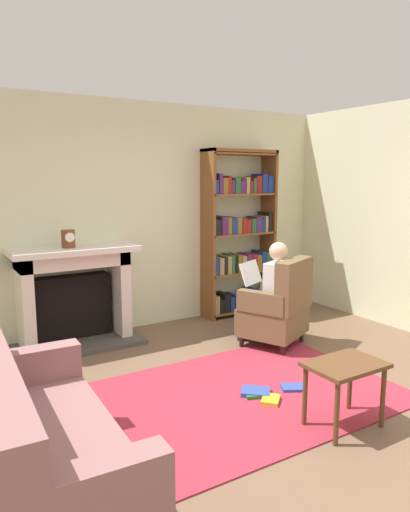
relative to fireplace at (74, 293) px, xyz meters
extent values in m
plane|color=brown|center=(0.90, -2.30, -0.58)|extent=(14.00, 14.00, 0.00)
cube|color=beige|center=(0.90, 0.25, 0.77)|extent=(5.60, 0.10, 2.70)
cube|color=beige|center=(3.55, -1.05, 0.77)|extent=(0.10, 5.20, 2.70)
cube|color=#9E2A3B|center=(0.90, -2.00, -0.57)|extent=(2.40, 1.80, 0.01)
cube|color=#4C4742|center=(0.00, -0.12, -0.55)|extent=(1.35, 0.64, 0.05)
cube|color=black|center=(0.00, 0.10, -0.18)|extent=(0.83, 0.20, 0.70)
cube|color=silver|center=(-0.52, -0.02, -0.06)|extent=(0.12, 0.44, 1.03)
cube|color=silver|center=(0.52, -0.02, -0.06)|extent=(0.12, 0.44, 1.03)
cube|color=silver|center=(0.00, -0.02, 0.37)|extent=(1.15, 0.44, 0.16)
cube|color=silver|center=(0.00, -0.08, 0.48)|extent=(1.31, 0.56, 0.06)
cylinder|color=brown|center=(-0.06, -0.10, 0.61)|extent=(0.14, 0.14, 0.19)
cylinder|color=white|center=(-0.06, -0.16, 0.63)|extent=(0.10, 0.01, 0.10)
cube|color=brown|center=(1.75, 0.04, 0.51)|extent=(0.04, 0.32, 2.17)
cube|color=brown|center=(2.72, 0.04, 0.51)|extent=(0.04, 0.32, 2.17)
cube|color=brown|center=(2.24, 0.04, 1.57)|extent=(1.02, 0.32, 0.04)
cube|color=brown|center=(2.24, 0.04, -0.52)|extent=(0.98, 0.32, 0.02)
cube|color=#997F4C|center=(1.81, 0.03, -0.39)|extent=(0.07, 0.26, 0.24)
cube|color=black|center=(1.89, 0.03, -0.41)|extent=(0.06, 0.26, 0.18)
cube|color=black|center=(1.97, 0.03, -0.38)|extent=(0.08, 0.26, 0.24)
cube|color=navy|center=(2.05, 0.03, -0.41)|extent=(0.06, 0.26, 0.20)
cube|color=navy|center=(2.12, 0.03, -0.40)|extent=(0.06, 0.26, 0.21)
cube|color=#4C1E59|center=(2.18, 0.03, -0.41)|extent=(0.05, 0.26, 0.19)
cube|color=navy|center=(2.26, 0.03, -0.43)|extent=(0.08, 0.26, 0.16)
cube|color=#4C1E59|center=(2.35, 0.03, -0.39)|extent=(0.08, 0.26, 0.23)
cube|color=navy|center=(2.43, 0.03, -0.38)|extent=(0.06, 0.26, 0.26)
cube|color=#997F4C|center=(2.50, 0.03, -0.40)|extent=(0.05, 0.26, 0.21)
cube|color=brown|center=(2.57, 0.03, -0.42)|extent=(0.09, 0.26, 0.16)
cube|color=#997F4C|center=(2.64, 0.03, -0.41)|extent=(0.06, 0.26, 0.20)
cube|color=brown|center=(2.24, 0.04, 0.00)|extent=(0.98, 0.32, 0.02)
cube|color=navy|center=(1.81, 0.03, 0.11)|extent=(0.06, 0.26, 0.21)
cube|color=#997F4C|center=(1.88, 0.03, 0.12)|extent=(0.07, 0.26, 0.22)
cube|color=black|center=(1.94, 0.03, 0.11)|extent=(0.05, 0.26, 0.21)
cube|color=#997F4C|center=(2.00, 0.03, 0.12)|extent=(0.06, 0.26, 0.23)
cube|color=#1E592D|center=(2.06, 0.03, 0.13)|extent=(0.05, 0.26, 0.24)
cube|color=black|center=(2.11, 0.03, 0.09)|extent=(0.04, 0.26, 0.17)
cube|color=brown|center=(2.16, 0.03, 0.13)|extent=(0.05, 0.26, 0.24)
cube|color=#997F4C|center=(2.23, 0.03, 0.12)|extent=(0.07, 0.26, 0.22)
cube|color=#4C1E59|center=(2.32, 0.03, 0.12)|extent=(0.08, 0.26, 0.23)
cube|color=maroon|center=(2.41, 0.03, 0.12)|extent=(0.08, 0.26, 0.22)
cube|color=brown|center=(2.48, 0.03, 0.11)|extent=(0.07, 0.26, 0.21)
cube|color=navy|center=(2.56, 0.03, 0.13)|extent=(0.07, 0.26, 0.25)
cube|color=#1E592D|center=(2.64, 0.03, 0.12)|extent=(0.08, 0.26, 0.22)
cube|color=brown|center=(2.24, 0.04, 0.51)|extent=(0.98, 0.32, 0.02)
cube|color=black|center=(1.82, 0.03, 0.62)|extent=(0.09, 0.26, 0.19)
cube|color=#4C1E59|center=(1.92, 0.03, 0.64)|extent=(0.09, 0.26, 0.23)
cube|color=brown|center=(2.00, 0.03, 0.63)|extent=(0.06, 0.26, 0.22)
cube|color=navy|center=(2.07, 0.03, 0.63)|extent=(0.08, 0.26, 0.22)
cube|color=brown|center=(2.15, 0.03, 0.62)|extent=(0.07, 0.26, 0.21)
cube|color=maroon|center=(2.23, 0.03, 0.62)|extent=(0.06, 0.26, 0.19)
cube|color=maroon|center=(2.30, 0.03, 0.61)|extent=(0.07, 0.26, 0.18)
cube|color=#1E592D|center=(2.38, 0.03, 0.61)|extent=(0.07, 0.26, 0.18)
cube|color=#4C1E59|center=(2.46, 0.03, 0.62)|extent=(0.08, 0.26, 0.21)
cube|color=navy|center=(2.53, 0.03, 0.61)|extent=(0.05, 0.26, 0.18)
cube|color=#997F4C|center=(2.59, 0.03, 0.63)|extent=(0.04, 0.26, 0.21)
cube|color=black|center=(2.65, 0.03, 0.65)|extent=(0.05, 0.26, 0.26)
cube|color=brown|center=(2.24, 0.04, 1.02)|extent=(0.98, 0.32, 0.02)
cube|color=navy|center=(1.80, 0.03, 1.12)|extent=(0.05, 0.26, 0.17)
cube|color=#4C1E59|center=(1.86, 0.03, 1.16)|extent=(0.05, 0.26, 0.25)
cube|color=brown|center=(1.93, 0.03, 1.13)|extent=(0.08, 0.26, 0.20)
cube|color=maroon|center=(1.99, 0.03, 1.15)|extent=(0.04, 0.26, 0.23)
cube|color=#4C1E59|center=(2.04, 0.03, 1.12)|extent=(0.05, 0.26, 0.17)
cube|color=#1E592D|center=(2.11, 0.03, 1.14)|extent=(0.08, 0.26, 0.20)
cube|color=#4C1E59|center=(2.20, 0.03, 1.12)|extent=(0.08, 0.26, 0.17)
cube|color=#997F4C|center=(2.27, 0.03, 1.14)|extent=(0.06, 0.26, 0.21)
cube|color=maroon|center=(2.33, 0.03, 1.12)|extent=(0.04, 0.26, 0.16)
cube|color=#1E592D|center=(2.38, 0.03, 1.13)|extent=(0.05, 0.26, 0.19)
cube|color=maroon|center=(2.45, 0.03, 1.15)|extent=(0.08, 0.26, 0.22)
cube|color=navy|center=(2.55, 0.03, 1.16)|extent=(0.08, 0.26, 0.25)
cube|color=navy|center=(2.64, 0.03, 1.15)|extent=(0.09, 0.26, 0.23)
cube|color=brown|center=(2.24, 0.04, 1.53)|extent=(0.98, 0.32, 0.02)
cylinder|color=#331E14|center=(1.97, -0.82, -0.52)|extent=(0.05, 0.05, 0.12)
cylinder|color=#331E14|center=(1.51, -1.04, -0.52)|extent=(0.05, 0.05, 0.12)
cylinder|color=#331E14|center=(2.17, -1.26, -0.52)|extent=(0.05, 0.05, 0.12)
cylinder|color=#331E14|center=(1.71, -1.47, -0.52)|extent=(0.05, 0.05, 0.12)
cube|color=brown|center=(1.84, -1.15, -0.31)|extent=(0.83, 0.81, 0.30)
cube|color=brown|center=(1.94, -1.37, 0.12)|extent=(0.65, 0.41, 0.55)
cube|color=brown|center=(2.09, -1.04, -0.05)|extent=(0.33, 0.54, 0.22)
cube|color=brown|center=(1.60, -1.26, -0.05)|extent=(0.33, 0.54, 0.22)
cube|color=silver|center=(1.86, -1.19, 0.09)|extent=(0.37, 0.32, 0.50)
sphere|color=#D8AD8C|center=(1.86, -1.19, 0.46)|extent=(0.20, 0.20, 0.20)
cube|color=#191E3F|center=(1.85, -0.98, -0.11)|extent=(0.28, 0.41, 0.12)
cube|color=#191E3F|center=(1.71, -1.05, -0.11)|extent=(0.28, 0.41, 0.12)
cylinder|color=#191E3F|center=(1.77, -0.81, -0.37)|extent=(0.10, 0.10, 0.42)
cylinder|color=#191E3F|center=(1.63, -0.87, -0.37)|extent=(0.10, 0.10, 0.42)
cube|color=white|center=(1.72, -0.89, 0.19)|extent=(0.37, 0.25, 0.25)
cube|color=#936463|center=(-0.85, -2.50, -0.38)|extent=(0.77, 1.73, 0.40)
cube|color=#936463|center=(-0.88, -3.27, -0.06)|extent=(0.71, 0.19, 0.24)
cube|color=#936463|center=(-0.82, -1.73, -0.06)|extent=(0.71, 0.19, 0.24)
cube|color=brown|center=(1.16, -2.79, -0.10)|extent=(0.56, 0.39, 0.03)
cylinder|color=brown|center=(0.92, -2.95, -0.35)|extent=(0.04, 0.04, 0.46)
cylinder|color=brown|center=(1.40, -2.95, -0.35)|extent=(0.04, 0.04, 0.46)
cylinder|color=brown|center=(0.92, -2.64, -0.35)|extent=(0.04, 0.04, 0.46)
cylinder|color=brown|center=(1.40, -2.64, -0.35)|extent=(0.04, 0.04, 0.46)
cube|color=gold|center=(0.94, -2.23, -0.55)|extent=(0.23, 0.22, 0.03)
cube|color=#334CA5|center=(1.25, -2.15, -0.55)|extent=(0.24, 0.22, 0.02)
cube|color=#334CA5|center=(0.92, -2.06, -0.55)|extent=(0.30, 0.29, 0.04)
cube|color=#267233|center=(0.89, -2.05, -0.55)|extent=(0.21, 0.24, 0.03)
camera|label=1|loc=(-1.41, -5.04, 1.23)|focal=33.35mm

